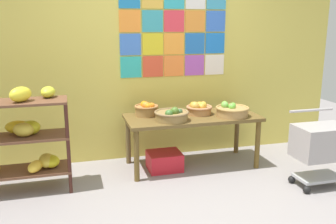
{
  "coord_description": "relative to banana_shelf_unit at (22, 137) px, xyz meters",
  "views": [
    {
      "loc": [
        -1.05,
        -2.9,
        1.71
      ],
      "look_at": [
        -0.0,
        0.9,
        0.76
      ],
      "focal_mm": 39.44,
      "sensor_mm": 36.0,
      "label": 1
    }
  ],
  "objects": [
    {
      "name": "shopping_cart",
      "position": [
        3.02,
        -0.71,
        -0.11
      ],
      "size": [
        0.56,
        0.41,
        0.8
      ],
      "rotation": [
        0.0,
        0.0,
        -0.06
      ],
      "color": "black",
      "rests_on": "ground"
    },
    {
      "name": "fruit_basket_left",
      "position": [
        2.35,
        0.07,
        0.12
      ],
      "size": [
        0.4,
        0.4,
        0.17
      ],
      "color": "#A9804A",
      "rests_on": "display_table"
    },
    {
      "name": "fruit_basket_right",
      "position": [
        1.37,
        0.36,
        0.13
      ],
      "size": [
        0.29,
        0.29,
        0.18
      ],
      "color": "olive",
      "rests_on": "display_table"
    },
    {
      "name": "fruit_basket_back_right",
      "position": [
        2.0,
        0.27,
        0.12
      ],
      "size": [
        0.32,
        0.32,
        0.17
      ],
      "color": "#B27C4A",
      "rests_on": "display_table"
    },
    {
      "name": "back_wall_with_art",
      "position": [
        1.54,
        0.71,
        0.73
      ],
      "size": [
        5.05,
        0.07,
        2.6
      ],
      "color": "#D6C453",
      "rests_on": "ground"
    },
    {
      "name": "fruit_basket_centre",
      "position": [
        1.6,
        0.06,
        0.12
      ],
      "size": [
        0.39,
        0.39,
        0.17
      ],
      "color": "olive",
      "rests_on": "display_table"
    },
    {
      "name": "produce_crate_under_table",
      "position": [
        1.54,
        0.17,
        -0.47
      ],
      "size": [
        0.39,
        0.34,
        0.21
      ],
      "primitive_type": "cube",
      "color": "red",
      "rests_on": "ground"
    },
    {
      "name": "banana_shelf_unit",
      "position": [
        0.0,
        0.0,
        0.0
      ],
      "size": [
        1.04,
        0.45,
        1.11
      ],
      "color": "#3B1C16",
      "rests_on": "ground"
    },
    {
      "name": "display_table",
      "position": [
        1.9,
        0.2,
        -0.02
      ],
      "size": [
        1.59,
        0.68,
        0.63
      ],
      "color": "brown",
      "rests_on": "ground"
    },
    {
      "name": "ground",
      "position": [
        1.53,
        -0.94,
        -0.58
      ],
      "size": [
        9.25,
        9.25,
        0.0
      ],
      "primitive_type": "plane",
      "color": "gray"
    }
  ]
}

